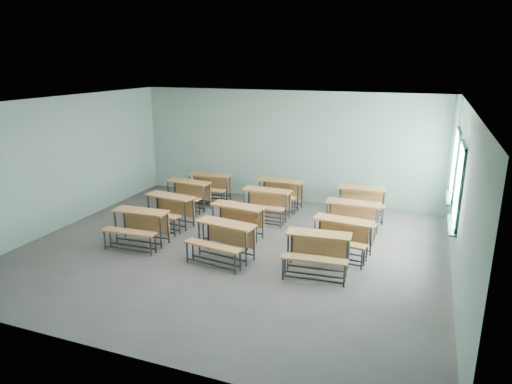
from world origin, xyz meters
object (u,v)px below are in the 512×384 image
desk_unit_r0c2 (318,247)px  desk_unit_r3c1 (279,190)px  desk_unit_r0c1 (223,236)px  desk_unit_r2c0 (187,191)px  desk_unit_r2c1 (265,200)px  desk_unit_r3c2 (361,198)px  desk_unit_r1c0 (168,206)px  desk_unit_r2c2 (352,214)px  desk_unit_r3c0 (209,184)px  desk_unit_r1c2 (341,232)px  desk_unit_r0c0 (139,223)px  desk_unit_r1c1 (235,217)px

desk_unit_r0c2 → desk_unit_r3c1: size_ratio=1.01×
desk_unit_r0c1 → desk_unit_r2c0: (-2.36, 2.69, 0.00)m
desk_unit_r3c1 → desk_unit_r2c0: bearing=-153.6°
desk_unit_r2c1 → desk_unit_r3c2: (2.30, 1.10, 0.00)m
desk_unit_r0c1 → desk_unit_r2c1: 2.65m
desk_unit_r0c2 → desk_unit_r2c0: bearing=144.5°
desk_unit_r1c0 → desk_unit_r3c2: same height
desk_unit_r1c0 → desk_unit_r3c1: same height
desk_unit_r2c2 → desk_unit_r3c0: same height
desk_unit_r3c1 → desk_unit_r3c2: same height
desk_unit_r0c1 → desk_unit_r3c0: (-2.14, 3.61, 0.00)m
desk_unit_r3c2 → desk_unit_r1c2: bearing=-94.5°
desk_unit_r1c2 → desk_unit_r0c0: bearing=-161.2°
desk_unit_r3c1 → desk_unit_r2c2: bearing=-27.8°
desk_unit_r2c2 → desk_unit_r3c2: 1.40m
desk_unit_r3c0 → desk_unit_r0c0: bearing=-95.4°
desk_unit_r0c0 → desk_unit_r0c2: (4.07, 0.05, 0.00)m
desk_unit_r0c0 → desk_unit_r2c0: size_ratio=0.99×
desk_unit_r0c0 → desk_unit_r2c2: size_ratio=1.01×
desk_unit_r2c1 → desk_unit_r2c2: size_ratio=0.99×
desk_unit_r2c0 → desk_unit_r0c0: bearing=-81.3°
desk_unit_r0c2 → desk_unit_r3c1: bearing=113.9°
desk_unit_r2c2 → desk_unit_r3c0: 4.57m
desk_unit_r2c2 → desk_unit_r3c0: (-4.39, 1.26, 0.00)m
desk_unit_r1c0 → desk_unit_r3c1: size_ratio=1.04×
desk_unit_r1c0 → desk_unit_r3c0: size_ratio=1.02×
desk_unit_r1c0 → desk_unit_r2c1: (2.10, 1.35, 0.00)m
desk_unit_r2c0 → desk_unit_r3c2: size_ratio=0.99×
desk_unit_r0c0 → desk_unit_r0c2: 4.07m
desk_unit_r0c0 → desk_unit_r3c0: bearing=88.3°
desk_unit_r1c2 → desk_unit_r3c2: bearing=95.2°
desk_unit_r2c1 → desk_unit_r3c0: bearing=155.8°
desk_unit_r1c2 → desk_unit_r3c2: size_ratio=1.02×
desk_unit_r0c0 → desk_unit_r1c1: bearing=28.7°
desk_unit_r1c0 → desk_unit_r2c0: 1.40m
desk_unit_r0c1 → desk_unit_r2c1: size_ratio=1.08×
desk_unit_r1c0 → desk_unit_r2c1: same height
desk_unit_r1c0 → desk_unit_r3c0: (-0.02, 2.31, 0.00)m
desk_unit_r2c1 → desk_unit_r3c2: same height
desk_unit_r1c0 → desk_unit_r2c2: size_ratio=1.07×
desk_unit_r0c1 → desk_unit_r0c2: (1.96, 0.11, 0.00)m
desk_unit_r3c0 → desk_unit_r0c1: bearing=-65.3°
desk_unit_r1c1 → desk_unit_r2c2: same height
desk_unit_r0c1 → desk_unit_r3c0: 4.20m
desk_unit_r2c2 → desk_unit_r3c1: size_ratio=0.98×
desk_unit_r2c0 → desk_unit_r2c1: size_ratio=1.03×
desk_unit_r1c2 → desk_unit_r2c1: same height
desk_unit_r3c2 → desk_unit_r1c0: bearing=-154.8°
desk_unit_r0c1 → desk_unit_r3c1: same height
desk_unit_r2c0 → desk_unit_r2c2: size_ratio=1.02×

